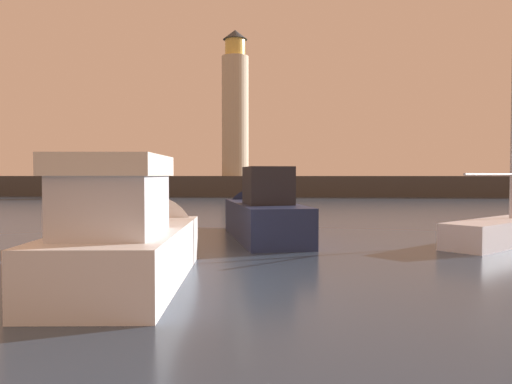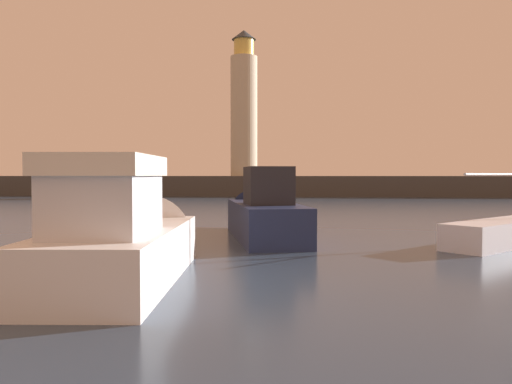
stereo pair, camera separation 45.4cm
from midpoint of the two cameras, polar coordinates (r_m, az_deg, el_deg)
The scene contains 6 objects.
ground_plane at distance 30.58m, azimuth 1.80°, elevation -2.70°, with size 220.00×220.00×0.00m, color #2D3D51.
breakwater at distance 59.61m, azimuth 3.34°, elevation 0.68°, with size 81.18×5.73×2.35m, color #423F3D.
lighthouse at distance 60.44m, azimuth -1.15°, elevation 9.53°, with size 3.16×3.16×17.12m.
motorboat_2 at distance 20.51m, azimuth 1.22°, elevation -2.47°, with size 4.11×8.93×3.08m.
motorboat_3 at distance 13.01m, azimuth -12.74°, elevation -4.88°, with size 3.06×8.69×3.38m.
sailboat_moored at distance 20.08m, azimuth 26.91°, elevation -3.84°, with size 5.66×5.60×9.79m.
Camera 2 is at (1.90, -1.28, 2.47)m, focal length 35.51 mm.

